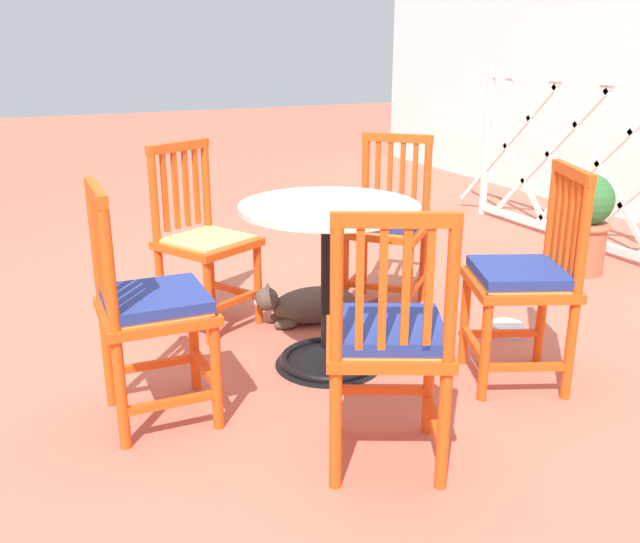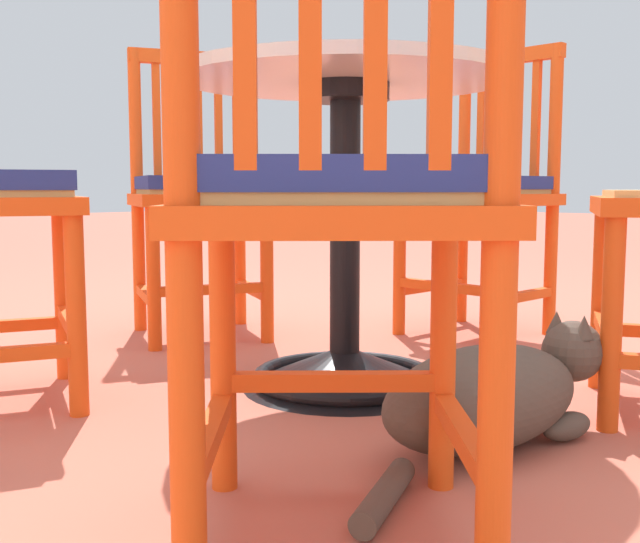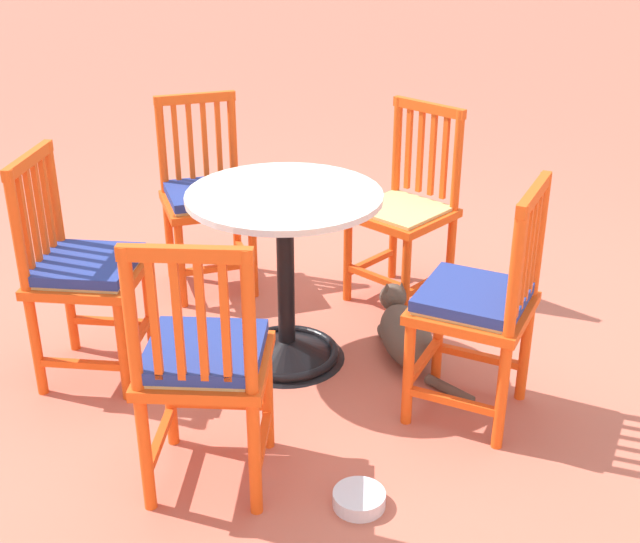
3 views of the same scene
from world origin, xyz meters
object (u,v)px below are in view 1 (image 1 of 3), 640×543
(orange_chair_tucked_in, at_px, (150,308))
(orange_chair_facing_out, at_px, (387,226))
(orange_chair_by_planter, at_px, (388,341))
(terracotta_planter, at_px, (585,221))
(orange_chair_near_fence, at_px, (203,242))
(cafe_table, at_px, (329,305))
(tabby_cat, at_px, (308,305))
(pet_water_bowl, at_px, (506,329))
(orange_chair_at_corner, at_px, (525,280))

(orange_chair_tucked_in, height_order, orange_chair_facing_out, same)
(orange_chair_by_planter, relative_size, terracotta_planter, 1.47)
(orange_chair_facing_out, distance_m, terracotta_planter, 1.40)
(terracotta_planter, bearing_deg, orange_chair_near_fence, -93.91)
(cafe_table, xyz_separation_m, orange_chair_near_fence, (-0.69, -0.35, 0.15))
(tabby_cat, bearing_deg, orange_chair_facing_out, 95.82)
(cafe_table, bearing_deg, orange_chair_facing_out, 131.42)
(orange_chair_near_fence, distance_m, pet_water_bowl, 1.55)
(orange_chair_facing_out, relative_size, tabby_cat, 1.22)
(orange_chair_near_fence, relative_size, tabby_cat, 1.22)
(orange_chair_tucked_in, bearing_deg, orange_chair_by_planter, 45.32)
(cafe_table, bearing_deg, terracotta_planter, 104.71)
(orange_chair_tucked_in, xyz_separation_m, orange_chair_by_planter, (0.63, 0.64, 0.00))
(orange_chair_tucked_in, height_order, orange_chair_at_corner, same)
(tabby_cat, height_order, pet_water_bowl, tabby_cat)
(orange_chair_near_fence, height_order, terracotta_planter, orange_chair_near_fence)
(orange_chair_near_fence, distance_m, tabby_cat, 0.61)
(orange_chair_facing_out, height_order, tabby_cat, orange_chair_facing_out)
(tabby_cat, height_order, terracotta_planter, terracotta_planter)
(tabby_cat, bearing_deg, orange_chair_near_fence, -113.65)
(cafe_table, relative_size, orange_chair_by_planter, 0.83)
(tabby_cat, bearing_deg, pet_water_bowl, 56.98)
(orange_chair_facing_out, bearing_deg, orange_chair_by_planter, -30.33)
(cafe_table, distance_m, orange_chair_at_corner, 0.83)
(orange_chair_near_fence, xyz_separation_m, terracotta_planter, (0.16, 2.35, -0.11))
(cafe_table, distance_m, orange_chair_tucked_in, 0.82)
(terracotta_planter, height_order, pet_water_bowl, terracotta_planter)
(pet_water_bowl, bearing_deg, terracotta_planter, 119.15)
(orange_chair_tucked_in, bearing_deg, orange_chair_facing_out, 115.59)
(tabby_cat, relative_size, terracotta_planter, 1.20)
(orange_chair_tucked_in, relative_size, orange_chair_at_corner, 1.00)
(orange_chair_at_corner, xyz_separation_m, pet_water_bowl, (-0.41, 0.29, -0.42))
(cafe_table, bearing_deg, orange_chair_at_corner, 54.19)
(tabby_cat, bearing_deg, terracotta_planter, 91.37)
(orange_chair_near_fence, relative_size, pet_water_bowl, 5.36)
(orange_chair_by_planter, xyz_separation_m, pet_water_bowl, (-0.71, 1.11, -0.42))
(orange_chair_by_planter, xyz_separation_m, tabby_cat, (-1.25, 0.27, -0.35))
(terracotta_planter, bearing_deg, tabby_cat, -88.63)
(cafe_table, bearing_deg, pet_water_bowl, 86.30)
(orange_chair_by_planter, height_order, orange_chair_at_corner, same)
(orange_chair_tucked_in, height_order, terracotta_planter, orange_chair_tucked_in)
(tabby_cat, distance_m, terracotta_planter, 1.90)
(orange_chair_facing_out, bearing_deg, terracotta_planter, 89.82)
(orange_chair_tucked_in, distance_m, terracotta_planter, 2.87)
(cafe_table, relative_size, orange_chair_near_fence, 0.83)
(orange_chair_by_planter, relative_size, orange_chair_at_corner, 1.00)
(orange_chair_tucked_in, xyz_separation_m, tabby_cat, (-0.62, 0.91, -0.35))
(tabby_cat, xyz_separation_m, terracotta_planter, (-0.05, 1.88, 0.23))
(orange_chair_by_planter, distance_m, orange_chair_facing_out, 1.50)
(orange_chair_at_corner, relative_size, orange_chair_facing_out, 1.00)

